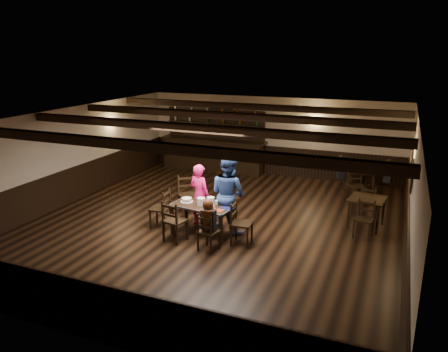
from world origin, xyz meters
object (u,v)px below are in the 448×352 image
at_px(woman_pink, 200,195).
at_px(chair_near_left, 173,218).
at_px(dining_table, 202,209).
at_px(cake, 187,200).
at_px(chair_near_right, 207,230).
at_px(man_blue, 228,194).
at_px(bar_counter, 213,150).

bearing_deg(woman_pink, chair_near_left, 98.03).
height_order(dining_table, cake, cake).
distance_m(chair_near_right, woman_pink, 1.54).
xyz_separation_m(dining_table, cake, (-0.45, 0.07, 0.13)).
bearing_deg(woman_pink, dining_table, 135.77).
relative_size(chair_near_left, man_blue, 0.52).
xyz_separation_m(chair_near_left, chair_near_right, (0.91, -0.14, -0.07)).
height_order(chair_near_left, woman_pink, woman_pink).
relative_size(dining_table, woman_pink, 0.97).
height_order(dining_table, chair_near_right, chair_near_right).
bearing_deg(man_blue, chair_near_left, 71.36).
bearing_deg(chair_near_right, dining_table, 120.66).
bearing_deg(man_blue, dining_table, 67.62).
height_order(dining_table, woman_pink, woman_pink).
bearing_deg(woman_pink, cake, 90.00).
xyz_separation_m(woman_pink, cake, (-0.12, -0.47, 0.01)).
xyz_separation_m(man_blue, cake, (-0.90, -0.41, -0.15)).
bearing_deg(chair_near_left, woman_pink, 83.56).
distance_m(chair_near_left, bar_counter, 6.35).
relative_size(chair_near_left, cake, 3.31).
relative_size(chair_near_right, bar_counter, 0.22).
bearing_deg(man_blue, bar_counter, -41.77).
xyz_separation_m(man_blue, bar_counter, (-2.58, 5.03, -0.22)).
bearing_deg(cake, man_blue, 24.21).
relative_size(man_blue, bar_counter, 0.48).
distance_m(chair_near_left, man_blue, 1.47).
bearing_deg(man_blue, cake, 45.30).
bearing_deg(cake, bar_counter, 107.14).
xyz_separation_m(chair_near_right, woman_pink, (-0.78, 1.30, 0.28)).
height_order(chair_near_right, man_blue, man_blue).
relative_size(dining_table, man_blue, 0.81).
bearing_deg(chair_near_left, cake, 89.13).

